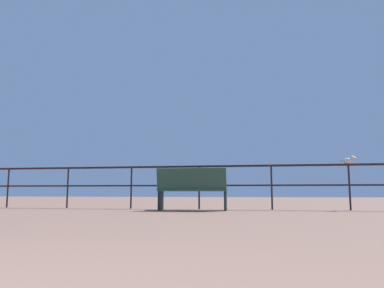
# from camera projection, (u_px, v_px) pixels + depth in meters

# --- Properties ---
(pier_railing) EXTENTS (21.62, 0.05, 1.10)m
(pier_railing) POSITION_uv_depth(u_px,v_px,m) (199.00, 177.00, 9.22)
(pier_railing) COLOR black
(pier_railing) RESTS_ON ground_plane
(bench_near_left) EXTENTS (1.63, 0.64, 0.98)m
(bench_near_left) POSITION_uv_depth(u_px,v_px,m) (192.00, 187.00, 8.49)
(bench_near_left) COLOR #2B4A38
(bench_near_left) RESTS_ON ground_plane
(seagull_on_rail) EXTENTS (0.37, 0.24, 0.18)m
(seagull_on_rail) POSITION_uv_depth(u_px,v_px,m) (349.00, 160.00, 8.64)
(seagull_on_rail) COLOR silver
(seagull_on_rail) RESTS_ON pier_railing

